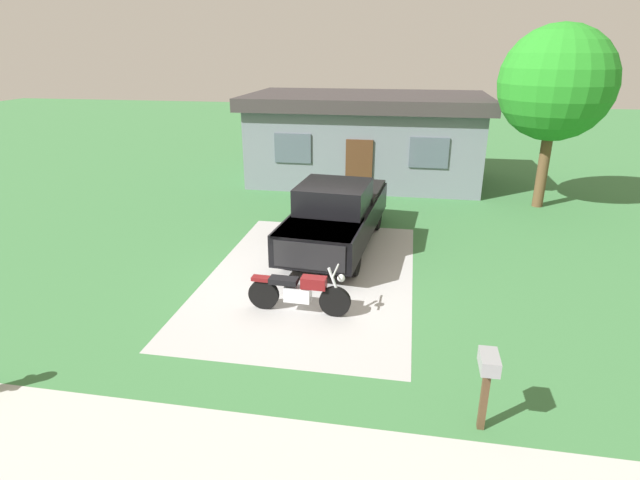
{
  "coord_description": "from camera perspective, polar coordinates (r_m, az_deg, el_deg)",
  "views": [
    {
      "loc": [
        2.2,
        -11.15,
        5.28
      ],
      "look_at": [
        0.2,
        0.17,
        0.9
      ],
      "focal_mm": 28.52,
      "sensor_mm": 36.0,
      "label": 1
    }
  ],
  "objects": [
    {
      "name": "neighbor_house",
      "position": [
        21.52,
        5.14,
        11.45
      ],
      "size": [
        9.6,
        5.6,
        3.5
      ],
      "color": "slate",
      "rests_on": "ground"
    },
    {
      "name": "ground_plane",
      "position": [
        12.53,
        -1.04,
        -4.06
      ],
      "size": [
        80.0,
        80.0,
        0.0
      ],
      "primitive_type": "plane",
      "color": "#3D7641"
    },
    {
      "name": "motorcycle",
      "position": [
        10.7,
        -2.31,
        -5.84
      ],
      "size": [
        2.21,
        0.7,
        1.09
      ],
      "color": "black",
      "rests_on": "ground"
    },
    {
      "name": "shade_tree",
      "position": [
        18.91,
        24.99,
        15.61
      ],
      "size": [
        3.71,
        3.71,
        6.03
      ],
      "color": "brown",
      "rests_on": "ground"
    },
    {
      "name": "pickup_truck",
      "position": [
        14.15,
        1.96,
        3.04
      ],
      "size": [
        2.47,
        5.77,
        1.9
      ],
      "color": "black",
      "rests_on": "ground"
    },
    {
      "name": "driveway_pad",
      "position": [
        12.53,
        -1.04,
        -4.04
      ],
      "size": [
        4.94,
        7.73,
        0.01
      ],
      "primitive_type": "cube",
      "color": "#ABABAB",
      "rests_on": "ground"
    },
    {
      "name": "sidewalk_strip",
      "position": [
        7.69,
        -10.32,
        -22.85
      ],
      "size": [
        36.0,
        1.8,
        0.01
      ],
      "primitive_type": "cube",
      "color": "#B4B4AF",
      "rests_on": "ground"
    },
    {
      "name": "mailbox",
      "position": [
        7.78,
        18.31,
        -13.88
      ],
      "size": [
        0.26,
        0.48,
        1.26
      ],
      "color": "#4C3823",
      "rests_on": "ground"
    }
  ]
}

